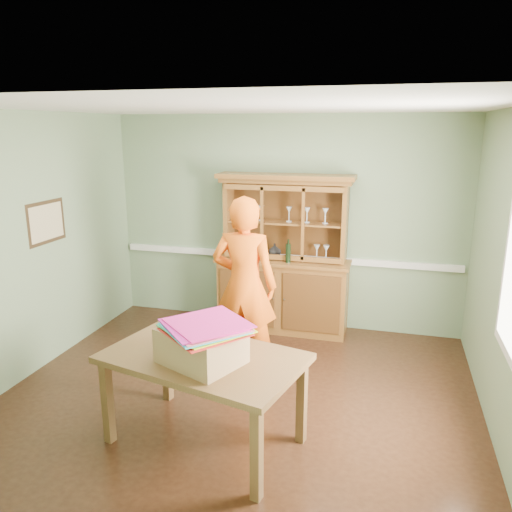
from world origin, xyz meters
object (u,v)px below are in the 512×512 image
(dining_table, at_px, (204,366))
(cardboard_box, at_px, (201,346))
(person, at_px, (245,286))
(china_hutch, at_px, (284,276))

(dining_table, relative_size, cardboard_box, 2.97)
(person, bearing_deg, china_hutch, -98.99)
(cardboard_box, xyz_separation_m, person, (-0.08, 1.44, 0.03))
(dining_table, relative_size, person, 0.92)
(china_hutch, bearing_deg, dining_table, -92.30)
(dining_table, bearing_deg, cardboard_box, -61.17)
(cardboard_box, relative_size, person, 0.31)
(cardboard_box, distance_m, person, 1.45)
(china_hutch, height_order, dining_table, china_hutch)
(china_hutch, distance_m, person, 1.25)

